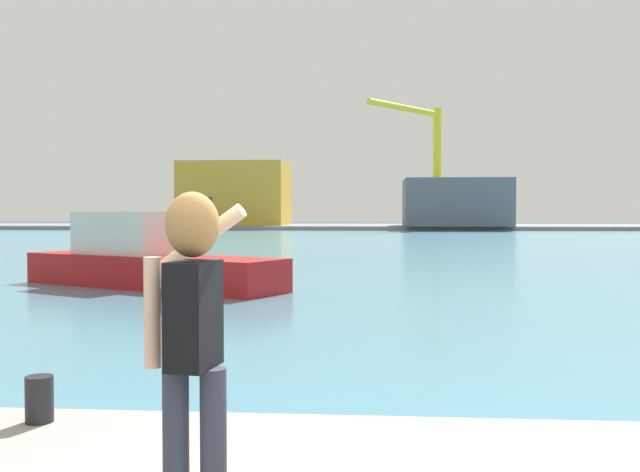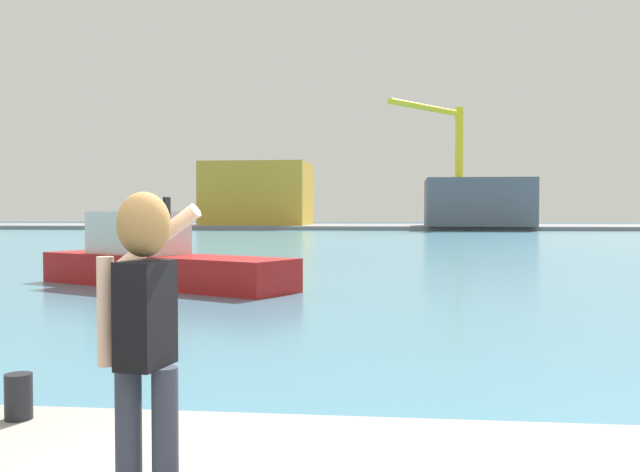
{
  "view_description": "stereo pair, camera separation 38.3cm",
  "coord_description": "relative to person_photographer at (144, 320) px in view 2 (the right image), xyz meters",
  "views": [
    {
      "loc": [
        0.17,
        -3.69,
        2.21
      ],
      "look_at": [
        -0.7,
        7.52,
        1.83
      ],
      "focal_mm": 40.08,
      "sensor_mm": 36.0,
      "label": 1
    },
    {
      "loc": [
        0.55,
        -3.66,
        2.21
      ],
      "look_at": [
        -0.7,
        7.52,
        1.83
      ],
      "focal_mm": 40.08,
      "sensor_mm": 36.0,
      "label": 2
    }
  ],
  "objects": [
    {
      "name": "person_photographer",
      "position": [
        0.0,
        0.0,
        0.0
      ],
      "size": [
        0.53,
        0.56,
        1.74
      ],
      "rotation": [
        0.0,
        0.0,
        1.42
      ],
      "color": "#2D3342",
      "rests_on": "quay_promenade"
    },
    {
      "name": "warehouse_left",
      "position": [
        -17.92,
        91.89,
        3.04
      ],
      "size": [
        13.79,
        11.72,
        8.34
      ],
      "primitive_type": "cube",
      "color": "gold",
      "rests_on": "far_shore_dock"
    },
    {
      "name": "far_shore_dock",
      "position": [
        0.78,
        92.05,
        -1.38
      ],
      "size": [
        140.0,
        20.0,
        0.51
      ],
      "primitive_type": "cube",
      "color": "gray",
      "rests_on": "ground_plane"
    },
    {
      "name": "ground_plane",
      "position": [
        0.78,
        50.05,
        -1.64
      ],
      "size": [
        220.0,
        220.0,
        0.0
      ],
      "primitive_type": "plane",
      "color": "#334751"
    },
    {
      "name": "boat_moored",
      "position": [
        -5.83,
        16.79,
        -0.86
      ],
      "size": [
        8.57,
        5.72,
        2.2
      ],
      "rotation": [
        0.0,
        0.0,
        -0.47
      ],
      "color": "#B21919",
      "rests_on": "harbor_water"
    },
    {
      "name": "harbor_bollard",
      "position": [
        -1.65,
        1.67,
        -0.89
      ],
      "size": [
        0.21,
        0.21,
        0.36
      ],
      "primitive_type": "cylinder",
      "color": "black",
      "rests_on": "quay_promenade"
    },
    {
      "name": "harbor_water",
      "position": [
        0.78,
        52.05,
        -1.63
      ],
      "size": [
        140.0,
        100.0,
        0.02
      ],
      "primitive_type": "cube",
      "color": "teal",
      "rests_on": "ground_plane"
    },
    {
      "name": "port_crane",
      "position": [
        7.18,
        83.82,
        8.21
      ],
      "size": [
        9.08,
        11.86,
        14.56
      ],
      "color": "yellow",
      "rests_on": "far_shore_dock"
    },
    {
      "name": "warehouse_right",
      "position": [
        10.87,
        86.51,
        1.77
      ],
      "size": [
        12.77,
        11.04,
        5.8
      ],
      "primitive_type": "cube",
      "color": "slate",
      "rests_on": "far_shore_dock"
    }
  ]
}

